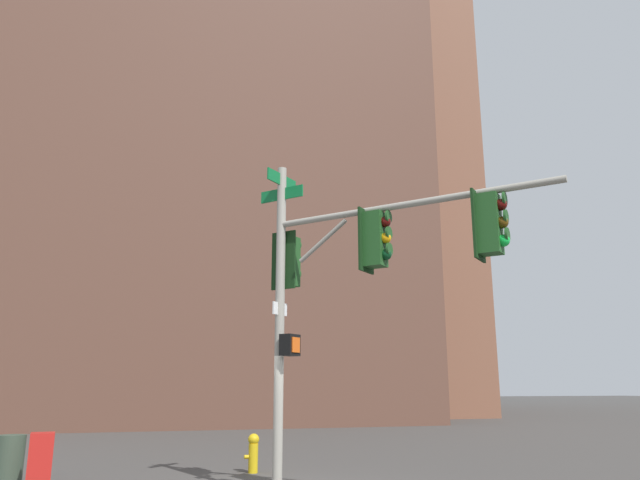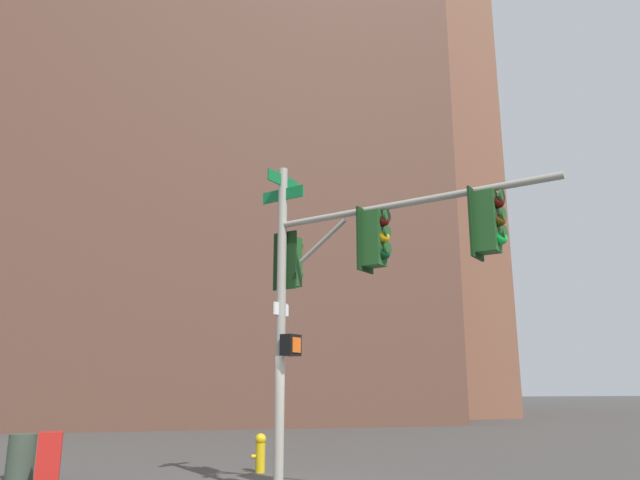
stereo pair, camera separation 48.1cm
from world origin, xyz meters
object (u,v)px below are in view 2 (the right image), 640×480
object	(u,v)px
signal_pole_assembly	(349,263)
newspaper_box	(49,459)
fire_hydrant	(260,451)
litter_bin	(21,457)

from	to	relation	value
signal_pole_assembly	newspaper_box	distance (m)	7.22
fire_hydrant	newspaper_box	xyz separation A→B (m)	(4.42, 1.04, 0.05)
fire_hydrant	litter_bin	size ratio (longest dim) A/B	0.92
litter_bin	fire_hydrant	bearing A→B (deg)	179.99
fire_hydrant	newspaper_box	size ratio (longest dim) A/B	0.83
signal_pole_assembly	litter_bin	distance (m)	8.28
fire_hydrant	litter_bin	bearing A→B (deg)	-0.01
litter_bin	newspaper_box	bearing A→B (deg)	124.73
signal_pole_assembly	newspaper_box	bearing A→B (deg)	-164.27
litter_bin	newspaper_box	size ratio (longest dim) A/B	0.90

